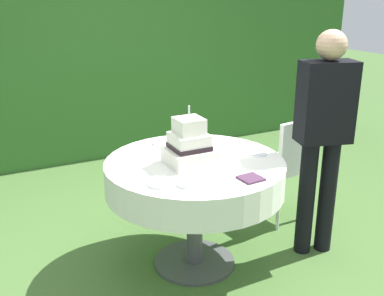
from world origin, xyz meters
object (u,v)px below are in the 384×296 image
serving_plate_near (186,184)px  napkin_stack (251,178)px  serving_plate_right (160,184)px  wedding_cake (190,146)px  standing_person (323,130)px  serving_plate_left (160,143)px  garden_chair (288,160)px  cake_table (195,177)px  serving_plate_far (258,154)px

serving_plate_near → napkin_stack: (0.38, -0.10, 0.00)m
serving_plate_right → napkin_stack: napkin_stack is taller
wedding_cake → serving_plate_right: size_ratio=2.61×
standing_person → serving_plate_left: bearing=144.2°
serving_plate_near → napkin_stack: bearing=-14.0°
serving_plate_left → garden_chair: size_ratio=0.13×
cake_table → garden_chair: bearing=13.3°
wedding_cake → garden_chair: wedding_cake is taller
cake_table → serving_plate_left: size_ratio=10.07×
wedding_cake → napkin_stack: size_ratio=2.97×
napkin_stack → cake_table: bearing=110.3°
garden_chair → standing_person: (-0.10, -0.46, 0.39)m
serving_plate_far → garden_chair: garden_chair is taller
serving_plate_far → napkin_stack: bearing=-130.1°
serving_plate_left → serving_plate_right: bearing=-113.4°
cake_table → serving_plate_far: (0.44, -0.09, 0.12)m
garden_chair → serving_plate_near: bearing=-155.0°
wedding_cake → serving_plate_left: 0.47m
serving_plate_far → serving_plate_left: 0.72m
wedding_cake → standing_person: bearing=-13.1°
serving_plate_left → napkin_stack: napkin_stack is taller
serving_plate_near → garden_chair: (1.19, 0.55, -0.24)m
wedding_cake → serving_plate_far: bearing=-7.5°
serving_plate_far → cake_table: bearing=168.6°
serving_plate_left → serving_plate_right: same height
serving_plate_near → garden_chair: bearing=25.0°
cake_table → serving_plate_near: bearing=-124.6°
serving_plate_right → wedding_cake: bearing=36.4°
wedding_cake → standing_person: 0.94m
serving_plate_far → serving_plate_right: size_ratio=0.81×
garden_chair → standing_person: size_ratio=0.56×
serving_plate_near → garden_chair: garden_chair is taller
garden_chair → napkin_stack: bearing=-141.1°
serving_plate_right → garden_chair: 1.42m
serving_plate_left → garden_chair: 1.07m
cake_table → serving_plate_right: serving_plate_right is taller
serving_plate_near → serving_plate_left: same height
serving_plate_right → standing_person: standing_person is taller
cake_table → serving_plate_left: (-0.06, 0.43, 0.12)m
serving_plate_near → serving_plate_right: size_ratio=0.74×
wedding_cake → serving_plate_right: (-0.30, -0.22, -0.11)m
standing_person → serving_plate_far: bearing=160.7°
serving_plate_left → garden_chair: garden_chair is taller
cake_table → wedding_cake: size_ratio=3.08×
napkin_stack → garden_chair: bearing=38.9°
serving_plate_left → standing_person: standing_person is taller
cake_table → serving_plate_near: 0.41m
serving_plate_right → napkin_stack: (0.51, -0.17, 0.00)m
standing_person → napkin_stack: bearing=-165.4°
serving_plate_far → standing_person: 0.48m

